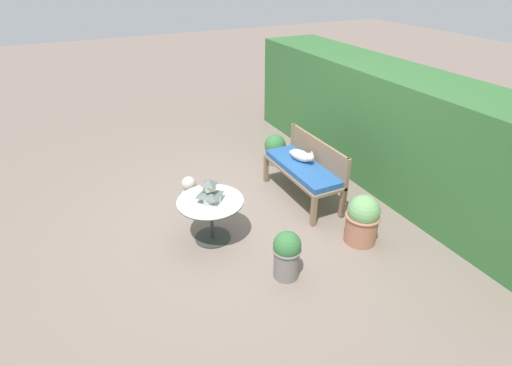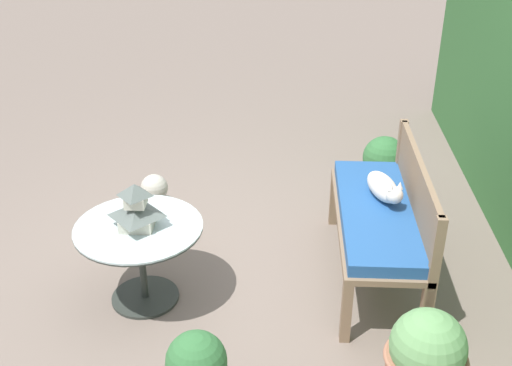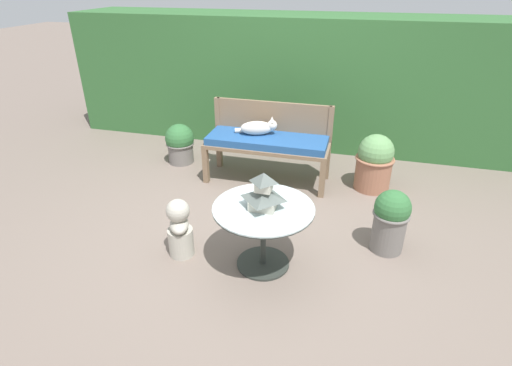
{
  "view_description": "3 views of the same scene",
  "coord_description": "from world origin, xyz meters",
  "px_view_note": "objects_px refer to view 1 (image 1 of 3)",
  "views": [
    {
      "loc": [
        4.02,
        -1.85,
        3.05
      ],
      "look_at": [
        -0.19,
        0.22,
        0.39
      ],
      "focal_mm": 28.0,
      "sensor_mm": 36.0,
      "label": 1
    },
    {
      "loc": [
        3.48,
        0.31,
        2.64
      ],
      "look_at": [
        -0.15,
        0.12,
        0.68
      ],
      "focal_mm": 45.0,
      "sensor_mm": 36.0,
      "label": 2
    },
    {
      "loc": [
        0.84,
        -3.12,
        2.14
      ],
      "look_at": [
        -0.03,
        0.06,
        0.4
      ],
      "focal_mm": 28.0,
      "sensor_mm": 36.0,
      "label": 3
    }
  ],
  "objects_px": {
    "pagoda_birdhouse": "(210,191)",
    "potted_plant_bench_right": "(287,254)",
    "cat": "(302,156)",
    "garden_bench": "(302,170)",
    "garden_bust": "(190,195)",
    "potted_plant_bench_left": "(275,149)",
    "potted_plant_hedge_corner": "(362,219)",
    "patio_table": "(211,209)"
  },
  "relations": [
    {
      "from": "pagoda_birdhouse",
      "to": "patio_table",
      "type": "bearing_deg",
      "value": 104.04
    },
    {
      "from": "pagoda_birdhouse",
      "to": "potted_plant_hedge_corner",
      "type": "height_order",
      "value": "pagoda_birdhouse"
    },
    {
      "from": "cat",
      "to": "pagoda_birdhouse",
      "type": "height_order",
      "value": "pagoda_birdhouse"
    },
    {
      "from": "cat",
      "to": "potted_plant_bench_right",
      "type": "xyz_separation_m",
      "value": [
        1.44,
        -1.06,
        -0.31
      ]
    },
    {
      "from": "patio_table",
      "to": "garden_bust",
      "type": "height_order",
      "value": "patio_table"
    },
    {
      "from": "potted_plant_bench_right",
      "to": "potted_plant_hedge_corner",
      "type": "relative_size",
      "value": 0.91
    },
    {
      "from": "garden_bench",
      "to": "potted_plant_hedge_corner",
      "type": "relative_size",
      "value": 2.19
    },
    {
      "from": "garden_bench",
      "to": "patio_table",
      "type": "xyz_separation_m",
      "value": [
        0.33,
        -1.49,
        -0.02
      ]
    },
    {
      "from": "garden_bench",
      "to": "cat",
      "type": "bearing_deg",
      "value": 157.09
    },
    {
      "from": "garden_bust",
      "to": "cat",
      "type": "bearing_deg",
      "value": 145.58
    },
    {
      "from": "pagoda_birdhouse",
      "to": "potted_plant_bench_left",
      "type": "xyz_separation_m",
      "value": [
        -1.51,
        1.7,
        -0.42
      ]
    },
    {
      "from": "cat",
      "to": "garden_bust",
      "type": "relative_size",
      "value": 0.91
    },
    {
      "from": "garden_bust",
      "to": "patio_table",
      "type": "bearing_deg",
      "value": 68.42
    },
    {
      "from": "cat",
      "to": "patio_table",
      "type": "bearing_deg",
      "value": -91.07
    },
    {
      "from": "patio_table",
      "to": "garden_bust",
      "type": "relative_size",
      "value": 1.49
    },
    {
      "from": "garden_bust",
      "to": "potted_plant_bench_right",
      "type": "xyz_separation_m",
      "value": [
        1.69,
        0.53,
        0.05
      ]
    },
    {
      "from": "pagoda_birdhouse",
      "to": "potted_plant_bench_right",
      "type": "distance_m",
      "value": 1.16
    },
    {
      "from": "potted_plant_hedge_corner",
      "to": "potted_plant_bench_left",
      "type": "bearing_deg",
      "value": 177.84
    },
    {
      "from": "potted_plant_bench_left",
      "to": "cat",
      "type": "bearing_deg",
      "value": -8.59
    },
    {
      "from": "garden_bench",
      "to": "garden_bust",
      "type": "distance_m",
      "value": 1.59
    },
    {
      "from": "patio_table",
      "to": "potted_plant_bench_right",
      "type": "distance_m",
      "value": 1.1
    },
    {
      "from": "patio_table",
      "to": "potted_plant_bench_right",
      "type": "height_order",
      "value": "potted_plant_bench_right"
    },
    {
      "from": "garden_bench",
      "to": "pagoda_birdhouse",
      "type": "distance_m",
      "value": 1.54
    },
    {
      "from": "cat",
      "to": "pagoda_birdhouse",
      "type": "xyz_separation_m",
      "value": [
        0.45,
        -1.54,
        0.06
      ]
    },
    {
      "from": "pagoda_birdhouse",
      "to": "potted_plant_hedge_corner",
      "type": "distance_m",
      "value": 1.86
    },
    {
      "from": "patio_table",
      "to": "garden_bust",
      "type": "distance_m",
      "value": 0.73
    },
    {
      "from": "cat",
      "to": "garden_bust",
      "type": "xyz_separation_m",
      "value": [
        -0.25,
        -1.59,
        -0.36
      ]
    },
    {
      "from": "cat",
      "to": "garden_bench",
      "type": "bearing_deg",
      "value": -40.34
    },
    {
      "from": "pagoda_birdhouse",
      "to": "potted_plant_bench_left",
      "type": "height_order",
      "value": "pagoda_birdhouse"
    },
    {
      "from": "pagoda_birdhouse",
      "to": "garden_bust",
      "type": "distance_m",
      "value": 0.82
    },
    {
      "from": "garden_bench",
      "to": "patio_table",
      "type": "bearing_deg",
      "value": -77.34
    },
    {
      "from": "garden_bust",
      "to": "potted_plant_bench_right",
      "type": "relative_size",
      "value": 0.93
    },
    {
      "from": "pagoda_birdhouse",
      "to": "potted_plant_hedge_corner",
      "type": "xyz_separation_m",
      "value": [
        0.84,
        1.61,
        -0.36
      ]
    },
    {
      "from": "cat",
      "to": "potted_plant_bench_right",
      "type": "bearing_deg",
      "value": -53.79
    },
    {
      "from": "garden_bust",
      "to": "potted_plant_bench_left",
      "type": "xyz_separation_m",
      "value": [
        -0.8,
        1.75,
        -0.0
      ]
    },
    {
      "from": "garden_bench",
      "to": "garden_bust",
      "type": "relative_size",
      "value": 2.61
    },
    {
      "from": "pagoda_birdhouse",
      "to": "potted_plant_bench_right",
      "type": "bearing_deg",
      "value": 26.13
    },
    {
      "from": "garden_bench",
      "to": "potted_plant_bench_left",
      "type": "relative_size",
      "value": 2.75
    },
    {
      "from": "pagoda_birdhouse",
      "to": "cat",
      "type": "bearing_deg",
      "value": 106.36
    },
    {
      "from": "potted_plant_bench_right",
      "to": "potted_plant_hedge_corner",
      "type": "bearing_deg",
      "value": 97.1
    },
    {
      "from": "garden_bench",
      "to": "pagoda_birdhouse",
      "type": "xyz_separation_m",
      "value": [
        0.33,
        -1.49,
        0.22
      ]
    },
    {
      "from": "garden_bust",
      "to": "potted_plant_bench_right",
      "type": "distance_m",
      "value": 1.77
    }
  ]
}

